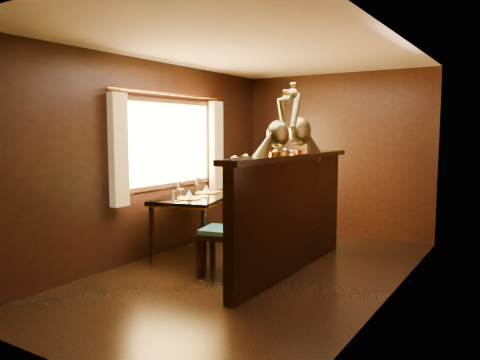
% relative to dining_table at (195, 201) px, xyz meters
% --- Properties ---
extents(ground, '(5.00, 5.00, 0.00)m').
position_rel_dining_table_xyz_m(ground, '(1.06, -0.31, -0.71)').
color(ground, black).
rests_on(ground, ground).
extents(room_shell, '(3.04, 5.04, 2.52)m').
position_rel_dining_table_xyz_m(room_shell, '(0.97, -0.29, 0.87)').
color(room_shell, black).
rests_on(room_shell, ground).
extents(partition, '(0.26, 2.70, 1.36)m').
position_rel_dining_table_xyz_m(partition, '(1.38, -0.01, 0.00)').
color(partition, black).
rests_on(partition, ground).
extents(dining_table, '(1.14, 1.50, 0.98)m').
position_rel_dining_table_xyz_m(dining_table, '(0.00, 0.00, 0.00)').
color(dining_table, black).
rests_on(dining_table, ground).
extents(chair_left, '(0.59, 0.61, 1.36)m').
position_rel_dining_table_xyz_m(chair_left, '(0.89, -0.47, -0.00)').
color(chair_left, black).
rests_on(chair_left, ground).
extents(chair_right, '(0.60, 0.62, 1.41)m').
position_rel_dining_table_xyz_m(chair_right, '(1.09, 0.09, 0.02)').
color(chair_right, black).
rests_on(chair_right, ground).
extents(peacock_left, '(0.22, 0.59, 0.70)m').
position_rel_dining_table_xyz_m(peacock_left, '(1.38, -0.35, 1.00)').
color(peacock_left, '#1B533C').
rests_on(peacock_left, partition).
extents(peacock_right, '(0.25, 0.67, 0.79)m').
position_rel_dining_table_xyz_m(peacock_right, '(1.38, 0.19, 1.05)').
color(peacock_right, '#1B533C').
rests_on(peacock_right, partition).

